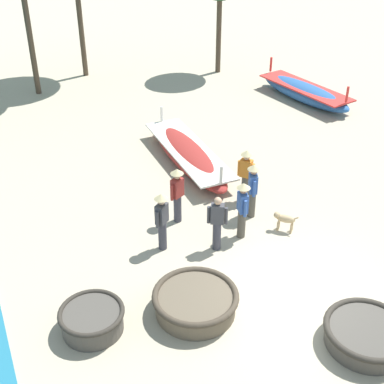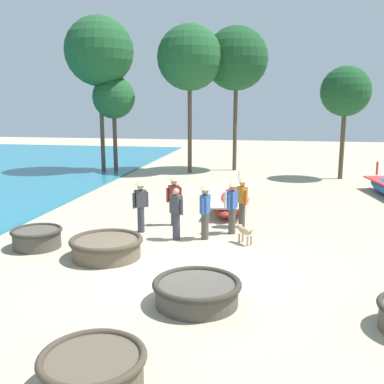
{
  "view_description": "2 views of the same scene",
  "coord_description": "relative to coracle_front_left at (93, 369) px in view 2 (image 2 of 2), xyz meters",
  "views": [
    {
      "loc": [
        -6.03,
        -7.35,
        8.6
      ],
      "look_at": [
        -0.66,
        4.28,
        0.74
      ],
      "focal_mm": 50.0,
      "sensor_mm": 36.0,
      "label": 1
    },
    {
      "loc": [
        2.01,
        -10.14,
        4.02
      ],
      "look_at": [
        -0.55,
        4.03,
        1.18
      ],
      "focal_mm": 42.0,
      "sensor_mm": 36.0,
      "label": 2
    }
  ],
  "objects": [
    {
      "name": "ground_plane",
      "position": [
        0.42,
        4.7,
        -0.29
      ],
      "size": [
        80.0,
        80.0,
        0.0
      ],
      "primitive_type": "plane",
      "color": "tan"
    },
    {
      "name": "coracle_front_left",
      "position": [
        0.0,
        0.0,
        0.0
      ],
      "size": [
        1.56,
        1.56,
        0.54
      ],
      "color": "brown",
      "rests_on": "ground"
    },
    {
      "name": "coracle_far_left",
      "position": [
        -4.07,
        5.79,
        0.0
      ],
      "size": [
        1.43,
        1.43,
        0.55
      ],
      "color": "#4C473F",
      "rests_on": "ground"
    },
    {
      "name": "coracle_center",
      "position": [
        -1.83,
        5.36,
        0.0
      ],
      "size": [
        1.95,
        1.95,
        0.54
      ],
      "color": "brown",
      "rests_on": "ground"
    },
    {
      "name": "coracle_weathered",
      "position": [
        1.0,
        3.0,
        -0.02
      ],
      "size": [
        1.83,
        1.83,
        0.5
      ],
      "color": "#4C473F",
      "rests_on": "ground"
    },
    {
      "name": "long_boat_white_hull",
      "position": [
        0.93,
        11.84,
        0.03
      ],
      "size": [
        1.4,
        5.37,
        1.1
      ],
      "color": "maroon",
      "rests_on": "ground"
    },
    {
      "name": "fisherman_crouching",
      "position": [
        1.24,
        8.17,
        0.66
      ],
      "size": [
        0.36,
        0.5,
        1.67
      ],
      "color": "#4C473D",
      "rests_on": "ground"
    },
    {
      "name": "fisherman_hauling",
      "position": [
        -0.76,
        8.83,
        0.66
      ],
      "size": [
        0.49,
        0.36,
        1.67
      ],
      "color": "#383842",
      "rests_on": "ground"
    },
    {
      "name": "fisherman_by_coracle",
      "position": [
        0.49,
        7.43,
        0.66
      ],
      "size": [
        0.36,
        0.52,
        1.67
      ],
      "color": "#4C473D",
      "rests_on": "ground"
    },
    {
      "name": "fisherman_with_hat",
      "position": [
        -1.62,
        7.83,
        0.66
      ],
      "size": [
        0.44,
        0.38,
        1.67
      ],
      "color": "#383842",
      "rests_on": "ground"
    },
    {
      "name": "fisherman_standing_left",
      "position": [
        -0.34,
        7.23,
        0.54
      ],
      "size": [
        0.47,
        0.36,
        1.57
      ],
      "color": "#383842",
      "rests_on": "ground"
    },
    {
      "name": "fisherman_standing_right",
      "position": [
        1.49,
        8.99,
        0.66
      ],
      "size": [
        0.38,
        0.44,
        1.67
      ],
      "color": "#4C473D",
      "rests_on": "ground"
    },
    {
      "name": "dog",
      "position": [
        1.69,
        7.18,
        0.08
      ],
      "size": [
        0.53,
        0.52,
        0.55
      ],
      "color": "tan",
      "rests_on": "ground"
    },
    {
      "name": "tree_right_mid",
      "position": [
        0.13,
        21.91,
        6.3
      ],
      "size": [
        3.72,
        3.72,
        8.47
      ],
      "color": "#4C3D2D",
      "rests_on": "ground"
    },
    {
      "name": "tree_center",
      "position": [
        6.08,
        19.69,
        4.32
      ],
      "size": [
        2.61,
        2.61,
        5.96
      ],
      "color": "#4C3D2D",
      "rests_on": "ground"
    },
    {
      "name": "tree_tall_back",
      "position": [
        -7.4,
        19.52,
        6.59
      ],
      "size": [
        3.89,
        3.89,
        8.85
      ],
      "color": "#4C3D2D",
      "rests_on": "ground"
    },
    {
      "name": "tree_rightmost",
      "position": [
        -2.39,
        20.47,
        6.25
      ],
      "size": [
        3.69,
        3.69,
        8.42
      ],
      "color": "#4C3D2D",
      "rests_on": "ground"
    },
    {
      "name": "tree_left_mid",
      "position": [
        -6.76,
        19.87,
        4.04
      ],
      "size": [
        2.46,
        2.46,
        5.6
      ],
      "color": "#4C3D2D",
      "rests_on": "ground"
    }
  ]
}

